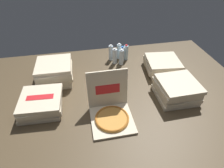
% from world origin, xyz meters
% --- Properties ---
extents(ground_plane, '(3.20, 2.40, 0.02)m').
position_xyz_m(ground_plane, '(0.00, 0.00, -0.01)').
color(ground_plane, '#4C3D28').
extents(open_pizza_box, '(0.41, 0.47, 0.43)m').
position_xyz_m(open_pizza_box, '(-0.11, -0.24, 0.08)').
color(open_pizza_box, beige).
rests_on(open_pizza_box, ground_plane).
extents(pizza_stack_left_far, '(0.45, 0.45, 0.25)m').
position_xyz_m(pizza_stack_left_far, '(-0.68, 0.49, 0.12)').
color(pizza_stack_left_far, beige).
rests_on(pizza_stack_left_far, ground_plane).
extents(pizza_stack_right_mid, '(0.45, 0.44, 0.17)m').
position_xyz_m(pizza_stack_right_mid, '(-0.81, 0.01, 0.08)').
color(pizza_stack_right_mid, beige).
rests_on(pizza_stack_right_mid, ground_plane).
extents(pizza_stack_right_near, '(0.47, 0.47, 0.17)m').
position_xyz_m(pizza_stack_right_near, '(0.72, 0.44, 0.08)').
color(pizza_stack_right_near, beige).
rests_on(pizza_stack_right_near, ground_plane).
extents(pizza_stack_center_near, '(0.44, 0.44, 0.21)m').
position_xyz_m(pizza_stack_center_near, '(0.66, -0.09, 0.10)').
color(pizza_stack_center_near, beige).
rests_on(pizza_stack_center_near, ground_plane).
extents(water_bottle_0, '(0.06, 0.06, 0.24)m').
position_xyz_m(water_bottle_0, '(0.25, 0.77, 0.11)').
color(water_bottle_0, white).
rests_on(water_bottle_0, ground_plane).
extents(water_bottle_1, '(0.06, 0.06, 0.24)m').
position_xyz_m(water_bottle_1, '(0.22, 0.69, 0.11)').
color(water_bottle_1, silver).
rests_on(water_bottle_1, ground_plane).
extents(water_bottle_2, '(0.06, 0.06, 0.24)m').
position_xyz_m(water_bottle_2, '(0.13, 0.74, 0.11)').
color(water_bottle_2, white).
rests_on(water_bottle_2, ground_plane).
extents(water_bottle_3, '(0.06, 0.06, 0.24)m').
position_xyz_m(water_bottle_3, '(0.31, 0.80, 0.11)').
color(water_bottle_3, silver).
rests_on(water_bottle_3, ground_plane).
extents(water_bottle_4, '(0.06, 0.06, 0.24)m').
position_xyz_m(water_bottle_4, '(0.10, 0.84, 0.11)').
color(water_bottle_4, silver).
rests_on(water_bottle_4, ground_plane).
extents(water_bottle_5, '(0.06, 0.06, 0.24)m').
position_xyz_m(water_bottle_5, '(0.22, 0.86, 0.11)').
color(water_bottle_5, silver).
rests_on(water_bottle_5, ground_plane).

